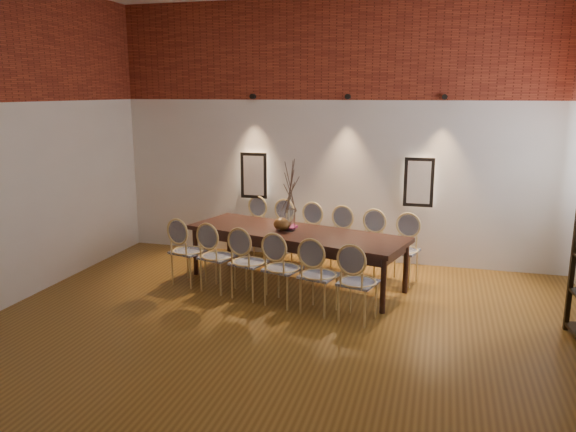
% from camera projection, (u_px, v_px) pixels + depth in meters
% --- Properties ---
extents(floor, '(7.00, 7.00, 0.02)m').
position_uv_depth(floor, '(268.00, 354.00, 5.77)').
color(floor, brown).
rests_on(floor, ground).
extents(wall_back, '(7.00, 0.10, 4.00)m').
position_uv_depth(wall_back, '(336.00, 133.00, 8.68)').
color(wall_back, silver).
rests_on(wall_back, ground).
extents(brick_band_back, '(7.00, 0.02, 1.50)m').
position_uv_depth(brick_band_back, '(336.00, 49.00, 8.34)').
color(brick_band_back, maroon).
rests_on(brick_band_back, ground).
extents(niche_left, '(0.36, 0.06, 0.66)m').
position_uv_depth(niche_left, '(254.00, 175.00, 9.07)').
color(niche_left, '#FFEAC6').
rests_on(niche_left, wall_back).
extents(niche_right, '(0.36, 0.06, 0.66)m').
position_uv_depth(niche_right, '(419.00, 182.00, 8.40)').
color(niche_right, '#FFEAC6').
rests_on(niche_right, wall_back).
extents(spot_fixture_left, '(0.08, 0.10, 0.08)m').
position_uv_depth(spot_fixture_left, '(253.00, 96.00, 8.77)').
color(spot_fixture_left, black).
rests_on(spot_fixture_left, wall_back).
extents(spot_fixture_mid, '(0.08, 0.10, 0.08)m').
position_uv_depth(spot_fixture_mid, '(348.00, 97.00, 8.38)').
color(spot_fixture_mid, black).
rests_on(spot_fixture_mid, wall_back).
extents(spot_fixture_right, '(0.08, 0.10, 0.08)m').
position_uv_depth(spot_fixture_right, '(445.00, 97.00, 8.02)').
color(spot_fixture_right, black).
rests_on(spot_fixture_right, wall_back).
extents(dining_table, '(3.20, 1.75, 0.75)m').
position_uv_depth(dining_table, '(296.00, 257.00, 7.79)').
color(dining_table, black).
rests_on(dining_table, floor).
extents(chair_near_a, '(0.54, 0.54, 0.94)m').
position_uv_depth(chair_near_a, '(188.00, 251.00, 7.75)').
color(chair_near_a, '#E2C579').
rests_on(chair_near_a, floor).
extents(chair_near_b, '(0.54, 0.54, 0.94)m').
position_uv_depth(chair_near_b, '(218.00, 257.00, 7.50)').
color(chair_near_b, '#E2C579').
rests_on(chair_near_b, floor).
extents(chair_near_c, '(0.54, 0.54, 0.94)m').
position_uv_depth(chair_near_c, '(249.00, 262.00, 7.24)').
color(chair_near_c, '#E2C579').
rests_on(chair_near_c, floor).
extents(chair_near_d, '(0.54, 0.54, 0.94)m').
position_uv_depth(chair_near_d, '(283.00, 268.00, 6.99)').
color(chair_near_d, '#E2C579').
rests_on(chair_near_d, floor).
extents(chair_near_e, '(0.54, 0.54, 0.94)m').
position_uv_depth(chair_near_e, '(319.00, 275.00, 6.74)').
color(chair_near_e, '#E2C579').
rests_on(chair_near_e, floor).
extents(chair_near_f, '(0.54, 0.54, 0.94)m').
position_uv_depth(chair_near_f, '(358.00, 282.00, 6.49)').
color(chair_near_f, '#E2C579').
rests_on(chair_near_f, floor).
extents(chair_far_a, '(0.54, 0.54, 0.94)m').
position_uv_depth(chair_far_a, '(251.00, 228.00, 9.04)').
color(chair_far_a, '#E2C579').
rests_on(chair_far_a, floor).
extents(chair_far_b, '(0.54, 0.54, 0.94)m').
position_uv_depth(chair_far_b, '(278.00, 232.00, 8.79)').
color(chair_far_b, '#E2C579').
rests_on(chair_far_b, floor).
extents(chair_far_c, '(0.54, 0.54, 0.94)m').
position_uv_depth(chair_far_c, '(306.00, 236.00, 8.54)').
color(chair_far_c, '#E2C579').
rests_on(chair_far_c, floor).
extents(chair_far_d, '(0.54, 0.54, 0.94)m').
position_uv_depth(chair_far_d, '(336.00, 241.00, 8.29)').
color(chair_far_d, '#E2C579').
rests_on(chair_far_d, floor).
extents(chair_far_e, '(0.54, 0.54, 0.94)m').
position_uv_depth(chair_far_e, '(369.00, 245.00, 8.03)').
color(chair_far_e, '#E2C579').
rests_on(chair_far_e, floor).
extents(chair_far_f, '(0.54, 0.54, 0.94)m').
position_uv_depth(chair_far_f, '(403.00, 250.00, 7.78)').
color(chair_far_f, '#E2C579').
rests_on(chair_far_f, floor).
extents(vase, '(0.14, 0.14, 0.30)m').
position_uv_depth(vase, '(290.00, 220.00, 7.71)').
color(vase, silver).
rests_on(vase, dining_table).
extents(dried_branches, '(0.50, 0.50, 0.70)m').
position_uv_depth(dried_branches, '(290.00, 188.00, 7.62)').
color(dried_branches, '#493528').
rests_on(dried_branches, vase).
extents(bowl, '(0.24, 0.24, 0.18)m').
position_uv_depth(bowl, '(282.00, 224.00, 7.74)').
color(bowl, brown).
rests_on(bowl, dining_table).
extents(book, '(0.30, 0.24, 0.03)m').
position_uv_depth(book, '(287.00, 226.00, 7.91)').
color(book, '#8B1B53').
rests_on(book, dining_table).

